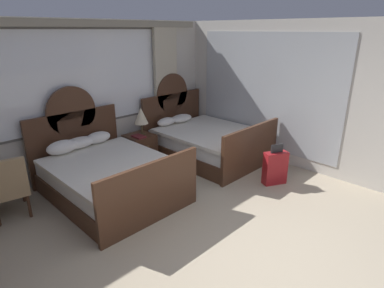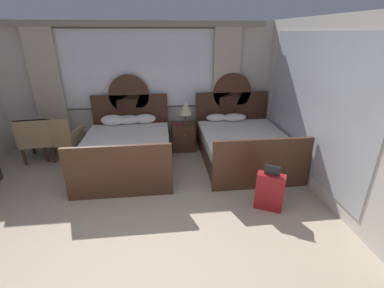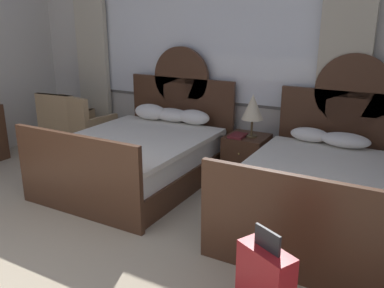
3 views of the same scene
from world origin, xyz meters
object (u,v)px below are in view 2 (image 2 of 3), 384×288
bed_near_window (128,149)px  nightstand_between_beds (183,136)px  bed_near_mirror (242,144)px  suitcase_on_floor (270,191)px  table_lamp_on_nightstand (186,108)px  book_on_nightstand (179,125)px  armchair_by_window_centre (38,137)px  armchair_by_window_left (61,136)px  armchair_by_window_right (38,137)px

bed_near_window → nightstand_between_beds: bearing=31.2°
bed_near_mirror → suitcase_on_floor: bearing=-92.2°
nightstand_between_beds → suitcase_on_floor: 2.61m
bed_near_mirror → table_lamp_on_nightstand: bed_near_mirror is taller
book_on_nightstand → armchair_by_window_centre: size_ratio=0.28×
table_lamp_on_nightstand → armchair_by_window_left: bearing=-174.9°
table_lamp_on_nightstand → armchair_by_window_right: size_ratio=0.59×
table_lamp_on_nightstand → armchair_by_window_right: 3.06m
bed_near_window → bed_near_mirror: same height
bed_near_window → table_lamp_on_nightstand: 1.52m
bed_near_mirror → nightstand_between_beds: bed_near_mirror is taller
nightstand_between_beds → suitcase_on_floor: (1.08, -2.38, -0.00)m
nightstand_between_beds → armchair_by_window_centre: bearing=-175.3°
armchair_by_window_right → suitcase_on_floor: bearing=-27.9°
bed_near_window → armchair_by_window_left: bed_near_window is taller
nightstand_between_beds → table_lamp_on_nightstand: (0.06, -0.01, 0.67)m
nightstand_between_beds → book_on_nightstand: bearing=-130.6°
armchair_by_window_left → armchair_by_window_centre: same height
bed_near_window → armchair_by_window_right: size_ratio=2.38×
nightstand_between_beds → armchair_by_window_centre: armchair_by_window_centre is taller
nightstand_between_beds → table_lamp_on_nightstand: size_ratio=1.08×
armchair_by_window_right → armchair_by_window_left: bearing=0.1°
book_on_nightstand → armchair_by_window_left: (-2.43, -0.14, -0.10)m
bed_near_window → armchair_by_window_left: bearing=161.6°
bed_near_window → table_lamp_on_nightstand: bed_near_window is taller
armchair_by_window_centre → suitcase_on_floor: bearing=-27.8°
table_lamp_on_nightstand → armchair_by_window_left: table_lamp_on_nightstand is taller
armchair_by_window_right → suitcase_on_floor: size_ratio=1.28×
bed_near_mirror → table_lamp_on_nightstand: size_ratio=4.05×
armchair_by_window_right → nightstand_between_beds: bearing=4.7°
nightstand_between_beds → armchair_by_window_centre: size_ratio=0.63×
bed_near_mirror → armchair_by_window_centre: size_ratio=2.38×
nightstand_between_beds → armchair_by_window_right: 2.98m
book_on_nightstand → suitcase_on_floor: (1.17, -2.28, -0.31)m
bed_near_window → nightstand_between_beds: (1.15, 0.70, -0.06)m
bed_near_window → suitcase_on_floor: 2.80m
nightstand_between_beds → table_lamp_on_nightstand: table_lamp_on_nightstand is taller
armchair_by_window_centre → table_lamp_on_nightstand: bearing=4.3°
armchair_by_window_left → nightstand_between_beds: bearing=5.5°
suitcase_on_floor → armchair_by_window_right: bearing=152.1°
book_on_nightstand → armchair_by_window_centre: (-2.88, -0.14, -0.10)m
bed_near_window → armchair_by_window_left: 1.45m
table_lamp_on_nightstand → suitcase_on_floor: size_ratio=0.75×
armchair_by_window_centre → armchair_by_window_right: bearing=5.8°
table_lamp_on_nightstand → book_on_nightstand: table_lamp_on_nightstand is taller
armchair_by_window_left → armchair_by_window_right: 0.44m
bed_near_mirror → armchair_by_window_right: (-4.11, 0.47, 0.15)m
suitcase_on_floor → nightstand_between_beds: bearing=114.5°
bed_near_window → suitcase_on_floor: (2.23, -1.68, -0.06)m
armchair_by_window_left → armchair_by_window_right: bearing=-179.9°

